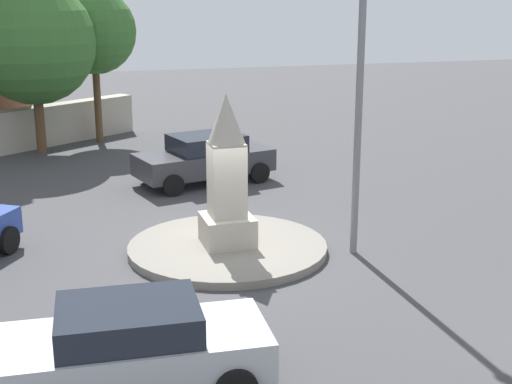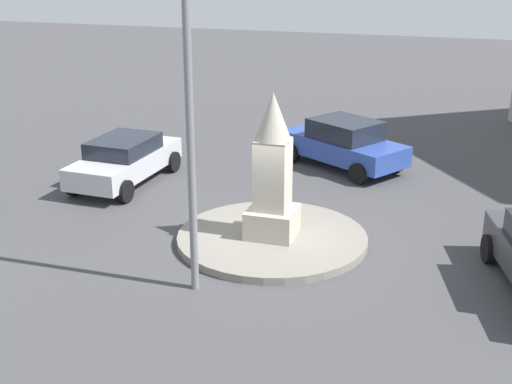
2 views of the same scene
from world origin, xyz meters
The scene contains 6 objects.
ground_plane centered at (0.00, 0.00, 0.00)m, with size 80.00×80.00×0.00m, color #424244.
traffic_island centered at (0.00, 0.00, 0.09)m, with size 4.56×4.56×0.18m, color gray.
monument centered at (0.00, 0.00, 1.72)m, with size 1.13×1.13×3.45m.
streetlamp centered at (0.88, 2.74, 5.30)m, with size 3.07×0.28×8.93m.
car_blue_approaching centered at (-0.55, -6.30, 0.79)m, with size 4.41×3.66×1.55m.
car_silver_passing centered at (5.35, -2.87, 0.74)m, with size 2.08×4.24×1.40m.
Camera 2 is at (-4.09, 14.63, 6.79)m, focal length 48.48 mm.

